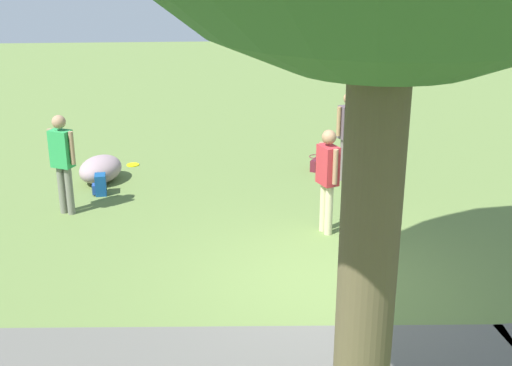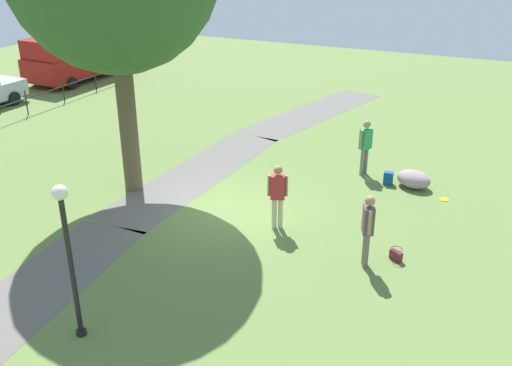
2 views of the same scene
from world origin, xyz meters
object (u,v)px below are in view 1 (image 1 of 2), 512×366
Objects in this scene: man_near_boulder at (328,174)px; frisbee_on_grass at (133,165)px; lawn_boulder at (101,169)px; backpack_by_boulder at (100,185)px; woman_with_handbag at (348,129)px; handbag_on_grass at (315,164)px; passerby_on_path at (62,157)px.

man_near_boulder is 5.27m from frisbee_on_grass.
lawn_boulder is at bearing -33.98° from man_near_boulder.
man_near_boulder is 4.54m from backpack_by_boulder.
woman_with_handbag reaches higher than man_near_boulder.
lawn_boulder reaches higher than handbag_on_grass.
man_near_boulder is 3.30m from handbag_on_grass.
backpack_by_boulder is at bearing 76.37° from frisbee_on_grass.
man_near_boulder reaches higher than handbag_on_grass.
man_near_boulder reaches higher than lawn_boulder.
frisbee_on_grass is at bearing -8.54° from handbag_on_grass.
handbag_on_grass is at bearing -49.33° from woman_with_handbag.
backpack_by_boulder is at bearing 97.47° from lawn_boulder.
passerby_on_path is 6.67× the size of frisbee_on_grass.
man_near_boulder is 4.72× the size of handbag_on_grass.
man_near_boulder is 4.56m from passerby_on_path.
handbag_on_grass is 3.91m from frisbee_on_grass.
woman_with_handbag is at bearing -173.55° from backpack_by_boulder.
passerby_on_path reaches higher than man_near_boulder.
handbag_on_grass is (-4.72, -2.05, -0.90)m from passerby_on_path.
backpack_by_boulder reaches higher than frisbee_on_grass.
passerby_on_path is (4.42, -1.12, 0.02)m from man_near_boulder.
lawn_boulder reaches higher than frisbee_on_grass.
lawn_boulder is at bearing -101.87° from passerby_on_path.
lawn_boulder reaches higher than backpack_by_boulder.
passerby_on_path reaches higher than frisbee_on_grass.
frisbee_on_grass is (-0.42, -1.74, -0.18)m from backpack_by_boulder.
backpack_by_boulder is at bearing -26.78° from man_near_boulder.
frisbee_on_grass is at bearing -117.46° from lawn_boulder.
lawn_boulder is 1.84m from passerby_on_path.
lawn_boulder is 0.69× the size of woman_with_handbag.
lawn_boulder is at bearing -2.29° from woman_with_handbag.
backpack_by_boulder reaches higher than handbag_on_grass.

